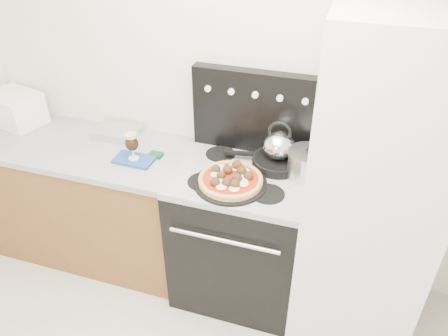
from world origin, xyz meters
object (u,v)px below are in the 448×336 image
at_px(oven_mitt, 134,160).
at_px(beer_glass, 132,146).
at_px(stove_body, 241,236).
at_px(skillet, 277,162).
at_px(pizza_pan, 231,183).
at_px(toaster_oven, 16,108).
at_px(stock_pot, 307,165).
at_px(fridge, 372,194).
at_px(base_cabinet, 89,201).
at_px(tea_kettle, 279,143).
at_px(pizza, 231,178).

xyz_separation_m(oven_mitt, beer_glass, (0.00, 0.00, 0.09)).
height_order(stove_body, skillet, skillet).
relative_size(pizza_pan, skillet, 1.38).
bearing_deg(toaster_oven, stock_pot, 12.11).
height_order(fridge, oven_mitt, fridge).
xyz_separation_m(base_cabinet, stove_body, (1.10, -0.02, 0.01)).
xyz_separation_m(fridge, toaster_oven, (-2.34, 0.18, 0.06)).
distance_m(stove_body, tea_kettle, 0.67).
relative_size(stove_body, tea_kettle, 4.47).
distance_m(toaster_oven, oven_mitt, 1.01).
bearing_deg(stock_pot, skillet, 159.98).
height_order(toaster_oven, skillet, toaster_oven).
relative_size(fridge, pizza_pan, 4.75).
relative_size(fridge, beer_glass, 11.19).
xyz_separation_m(stove_body, stock_pot, (0.35, 0.07, 0.56)).
bearing_deg(stock_pot, fridge, -14.76).
xyz_separation_m(base_cabinet, tea_kettle, (1.27, 0.11, 0.64)).
bearing_deg(pizza_pan, oven_mitt, 173.33).
bearing_deg(base_cabinet, stock_pot, 1.71).
bearing_deg(stove_body, oven_mitt, -175.64).
distance_m(stove_body, pizza, 0.53).
bearing_deg(fridge, oven_mitt, -178.94).
distance_m(fridge, toaster_oven, 2.35).
bearing_deg(beer_glass, oven_mitt, 0.00).
distance_m(stove_body, fridge, 0.87).
bearing_deg(beer_glass, skillet, 12.46).
relative_size(fridge, tea_kettle, 9.65).
distance_m(oven_mitt, tea_kettle, 0.86).
distance_m(beer_glass, pizza_pan, 0.63).
bearing_deg(stock_pot, oven_mitt, -173.28).
bearing_deg(oven_mitt, fridge, 1.06).
distance_m(fridge, oven_mitt, 1.36).
bearing_deg(oven_mitt, pizza, -6.67).
height_order(fridge, skillet, fridge).
height_order(oven_mitt, pizza_pan, pizza_pan).
xyz_separation_m(tea_kettle, stock_pot, (0.18, -0.06, -0.07)).
bearing_deg(tea_kettle, oven_mitt, 173.98).
bearing_deg(tea_kettle, toaster_oven, 160.83).
height_order(base_cabinet, stove_body, stove_body).
height_order(fridge, beer_glass, fridge).
distance_m(base_cabinet, toaster_oven, 0.80).
bearing_deg(pizza_pan, stock_pot, 26.68).
relative_size(pizza, tea_kettle, 1.78).
distance_m(beer_glass, pizza, 0.63).
bearing_deg(stock_pot, pizza_pan, -153.32).
bearing_deg(pizza_pan, skillet, 51.46).
distance_m(base_cabinet, pizza_pan, 1.19).
relative_size(oven_mitt, pizza, 0.67).
height_order(pizza, tea_kettle, tea_kettle).
height_order(toaster_oven, beer_glass, toaster_oven).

